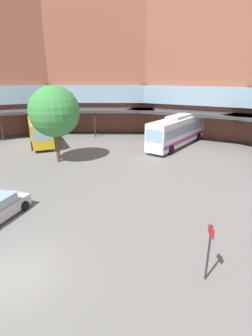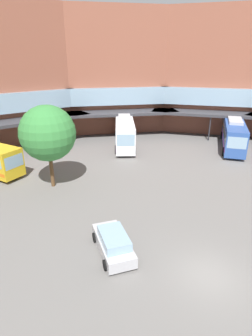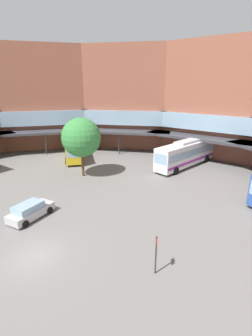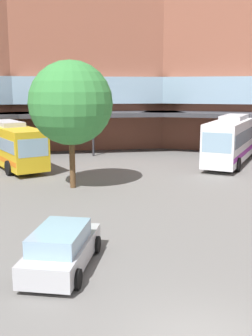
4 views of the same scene
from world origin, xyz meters
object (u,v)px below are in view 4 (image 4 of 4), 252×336
at_px(bus_5, 8,143).
at_px(parked_car, 62,248).
at_px(plaza_tree, 71,103).
at_px(bus_1, 233,138).

relative_size(bus_5, parked_car, 2.43).
height_order(bus_5, plaza_tree, plaza_tree).
distance_m(bus_1, bus_5, 18.86).
bearing_deg(plaza_tree, bus_5, 132.35).
relative_size(parked_car, plaza_tree, 0.57).
relative_size(bus_5, plaza_tree, 1.39).
distance_m(bus_1, parked_car, 24.02).
distance_m(parked_car, plaza_tree, 12.74).
bearing_deg(bus_1, bus_5, -59.93).
bearing_deg(parked_car, bus_1, -20.11).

